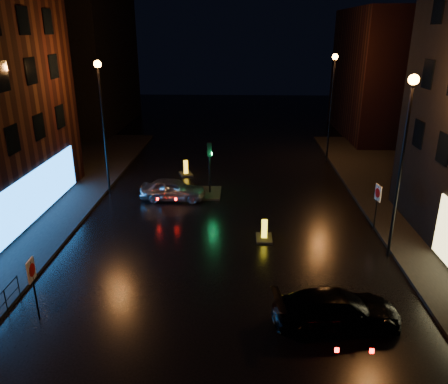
% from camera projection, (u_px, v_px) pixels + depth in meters
% --- Properties ---
extents(ground, '(120.00, 120.00, 0.00)m').
position_uv_depth(ground, '(217.00, 335.00, 15.34)').
color(ground, black).
rests_on(ground, ground).
extents(building_far_left, '(8.00, 16.00, 14.00)m').
position_uv_depth(building_far_left, '(83.00, 60.00, 46.23)').
color(building_far_left, black).
rests_on(building_far_left, ground).
extents(building_far_right, '(8.00, 14.00, 12.00)m').
position_uv_depth(building_far_right, '(387.00, 74.00, 42.67)').
color(building_far_right, black).
rests_on(building_far_right, ground).
extents(street_lamp_lfar, '(0.44, 0.44, 8.37)m').
position_uv_depth(street_lamp_lfar, '(102.00, 108.00, 26.78)').
color(street_lamp_lfar, black).
rests_on(street_lamp_lfar, ground).
extents(street_lamp_rnear, '(0.44, 0.44, 8.37)m').
position_uv_depth(street_lamp_rnear, '(405.00, 141.00, 18.74)').
color(street_lamp_rnear, black).
rests_on(street_lamp_rnear, ground).
extents(street_lamp_rfar, '(0.44, 0.44, 8.37)m').
position_uv_depth(street_lamp_rfar, '(332.00, 92.00, 33.72)').
color(street_lamp_rfar, black).
rests_on(street_lamp_rfar, ground).
extents(traffic_signal, '(1.40, 2.40, 3.45)m').
position_uv_depth(traffic_signal, '(210.00, 187.00, 28.31)').
color(traffic_signal, black).
rests_on(traffic_signal, ground).
extents(silver_hatchback, '(4.06, 1.70, 1.37)m').
position_uv_depth(silver_hatchback, '(173.00, 189.00, 27.30)').
color(silver_hatchback, '#B0B2B8').
rests_on(silver_hatchback, ground).
extents(dark_sedan, '(4.79, 2.42, 1.33)m').
position_uv_depth(dark_sedan, '(337.00, 310.00, 15.60)').
color(dark_sedan, black).
rests_on(dark_sedan, ground).
extents(bollard_near, '(0.81, 1.22, 1.06)m').
position_uv_depth(bollard_near, '(264.00, 235.00, 22.27)').
color(bollard_near, black).
rests_on(bollard_near, ground).
extents(bollard_far, '(1.19, 1.45, 1.09)m').
position_uv_depth(bollard_far, '(186.00, 172.00, 32.17)').
color(bollard_far, black).
rests_on(bollard_far, ground).
extents(road_sign_left, '(0.11, 0.60, 2.49)m').
position_uv_depth(road_sign_left, '(32.00, 275.00, 15.52)').
color(road_sign_left, black).
rests_on(road_sign_left, ground).
extents(road_sign_right, '(0.16, 0.62, 2.58)m').
position_uv_depth(road_sign_right, '(378.00, 197.00, 22.61)').
color(road_sign_right, black).
rests_on(road_sign_right, ground).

